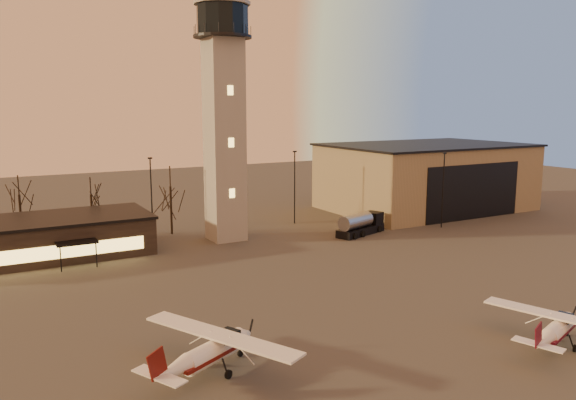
{
  "coord_description": "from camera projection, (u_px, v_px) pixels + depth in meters",
  "views": [
    {
      "loc": [
        -26.2,
        -32.61,
        16.29
      ],
      "look_at": [
        -0.76,
        13.0,
        7.46
      ],
      "focal_mm": 35.0,
      "sensor_mm": 36.0,
      "label": 1
    }
  ],
  "objects": [
    {
      "name": "fuel_truck",
      "position": [
        360.0,
        226.0,
        71.52
      ],
      "size": [
        7.92,
        4.43,
        2.83
      ],
      "rotation": [
        0.0,
        0.0,
        0.32
      ],
      "color": "black",
      "rests_on": "ground"
    },
    {
      "name": "terminal",
      "position": [
        29.0,
        239.0,
        59.99
      ],
      "size": [
        25.4,
        12.2,
        4.3
      ],
      "color": "black",
      "rests_on": "ground"
    },
    {
      "name": "ground",
      "position": [
        378.0,
        319.0,
        43.38
      ],
      "size": [
        220.0,
        220.0,
        0.0
      ],
      "primitive_type": "plane",
      "color": "#413F3C",
      "rests_on": "ground"
    },
    {
      "name": "light_poles",
      "position": [
        226.0,
        194.0,
        69.41
      ],
      "size": [
        58.5,
        12.25,
        10.14
      ],
      "color": "black",
      "rests_on": "ground"
    },
    {
      "name": "tree_row",
      "position": [
        94.0,
        190.0,
        69.52
      ],
      "size": [
        37.2,
        9.2,
        8.8
      ],
      "color": "black",
      "rests_on": "ground"
    },
    {
      "name": "cessna_front",
      "position": [
        559.0,
        331.0,
        38.46
      ],
      "size": [
        8.42,
        10.32,
        2.89
      ],
      "rotation": [
        0.0,
        0.0,
        0.33
      ],
      "color": "white",
      "rests_on": "ground"
    },
    {
      "name": "hangar",
      "position": [
        426.0,
        176.0,
        89.07
      ],
      "size": [
        30.6,
        20.6,
        10.3
      ],
      "color": "#937F60",
      "rests_on": "ground"
    },
    {
      "name": "cessna_rear",
      "position": [
        217.0,
        353.0,
        34.77
      ],
      "size": [
        9.41,
        11.2,
        3.25
      ],
      "rotation": [
        0.0,
        0.0,
        0.46
      ],
      "color": "white",
      "rests_on": "ground"
    },
    {
      "name": "control_tower",
      "position": [
        224.0,
        105.0,
        66.49
      ],
      "size": [
        6.8,
        6.8,
        32.6
      ],
      "color": "#A09E98",
      "rests_on": "ground"
    }
  ]
}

